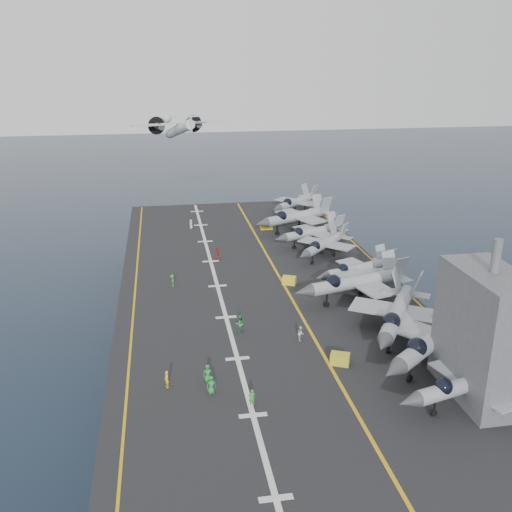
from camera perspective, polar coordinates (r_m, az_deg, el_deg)
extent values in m
plane|color=#142135|center=(82.97, 0.47, -9.41)|extent=(500.00, 500.00, 0.00)
cube|color=#56595E|center=(80.69, 0.48, -6.30)|extent=(36.00, 90.00, 10.00)
cube|color=black|center=(78.57, 0.49, -2.88)|extent=(38.00, 92.00, 0.40)
cube|color=gold|center=(79.03, 2.63, -2.59)|extent=(0.35, 90.00, 0.02)
cube|color=silver|center=(77.74, -3.88, -3.00)|extent=(0.50, 90.00, 0.02)
cube|color=gold|center=(77.56, -12.00, -3.46)|extent=(0.25, 90.00, 0.02)
cube|color=gold|center=(83.52, 13.09, -1.87)|extent=(0.25, 90.00, 0.02)
imported|color=#268C33|center=(54.06, -4.50, -12.72)|extent=(1.13, 0.83, 1.75)
imported|color=yellow|center=(55.42, -8.92, -12.08)|extent=(1.02, 1.19, 1.68)
imported|color=#308E44|center=(64.79, -1.65, -6.76)|extent=(1.42, 1.17, 2.05)
imported|color=#268C33|center=(78.04, -8.36, -2.45)|extent=(0.73, 1.03, 1.64)
imported|color=red|center=(88.02, -3.90, 0.37)|extent=(1.02, 1.32, 1.95)
imported|color=silver|center=(103.84, -6.51, 3.19)|extent=(1.14, 1.21, 1.68)
imported|color=green|center=(52.30, -0.40, -13.96)|extent=(0.99, 0.67, 1.62)
imported|color=silver|center=(63.24, 4.47, -7.70)|extent=(0.70, 1.02, 1.65)
imported|color=#268C33|center=(55.84, -4.86, -11.60)|extent=(1.13, 0.83, 1.75)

